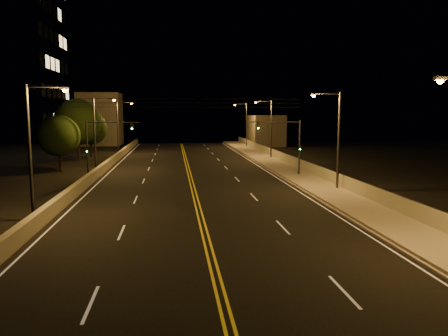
{
  "coord_description": "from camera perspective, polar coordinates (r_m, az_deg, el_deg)",
  "views": [
    {
      "loc": [
        -1.6,
        -13.12,
        6.51
      ],
      "look_at": [
        2.0,
        18.0,
        2.5
      ],
      "focal_mm": 35.0,
      "sensor_mm": 36.0,
      "label": 1
    }
  ],
  "objects": [
    {
      "name": "sidewalk",
      "position": [
        35.93,
        13.72,
        -3.11
      ],
      "size": [
        3.6,
        120.0,
        0.3
      ],
      "primitive_type": "cube",
      "color": "gray",
      "rests_on": "ground"
    },
    {
      "name": "overhead_wires",
      "position": [
        42.66,
        -4.5,
        8.47
      ],
      "size": [
        22.0,
        0.03,
        0.83
      ],
      "color": "black"
    },
    {
      "name": "tree_2",
      "position": [
        67.17,
        -17.07,
        4.99
      ],
      "size": [
        4.89,
        4.89,
        6.63
      ],
      "color": "black",
      "rests_on": "ground"
    },
    {
      "name": "streetlight_3",
      "position": [
        80.72,
        2.75,
        6.05
      ],
      "size": [
        2.55,
        0.28,
        8.15
      ],
      "color": "#2D2D33",
      "rests_on": "ground"
    },
    {
      "name": "parapet_wall",
      "position": [
        36.43,
        16.19,
        -2.02
      ],
      "size": [
        0.3,
        120.0,
        1.0
      ],
      "primitive_type": "cube",
      "color": "gray",
      "rests_on": "sidewalk"
    },
    {
      "name": "jersey_barrier",
      "position": [
        34.53,
        -19.36,
        -3.19
      ],
      "size": [
        0.45,
        120.0,
        0.95
      ],
      "primitive_type": "cube",
      "color": "gray",
      "rests_on": "ground"
    },
    {
      "name": "streetlight_4",
      "position": [
        28.54,
        -23.52,
        3.18
      ],
      "size": [
        2.55,
        0.28,
        8.15
      ],
      "color": "#2D2D33",
      "rests_on": "ground"
    },
    {
      "name": "ground",
      "position": [
        14.73,
        0.34,
        -18.93
      ],
      "size": [
        160.0,
        160.0,
        0.0
      ],
      "primitive_type": "plane",
      "color": "black",
      "rests_on": "ground"
    },
    {
      "name": "curb",
      "position": [
        35.34,
        10.87,
        -3.33
      ],
      "size": [
        0.14,
        120.0,
        0.15
      ],
      "primitive_type": "cube",
      "color": "gray",
      "rests_on": "ground"
    },
    {
      "name": "streetlight_2",
      "position": [
        60.54,
        5.92,
        5.61
      ],
      "size": [
        2.55,
        0.28,
        8.15
      ],
      "color": "#2D2D33",
      "rests_on": "ground"
    },
    {
      "name": "parapet_rail",
      "position": [
        36.35,
        16.22,
        -1.19
      ],
      "size": [
        0.06,
        120.0,
        0.06
      ],
      "primitive_type": "cylinder",
      "rotation": [
        1.57,
        0.0,
        0.0
      ],
      "color": "black",
      "rests_on": "parapet_wall"
    },
    {
      "name": "tree_0",
      "position": [
        51.56,
        -20.73,
        3.93
      ],
      "size": [
        4.58,
        4.58,
        6.2
      ],
      "color": "black",
      "rests_on": "ground"
    },
    {
      "name": "tree_1",
      "position": [
        61.44,
        -18.6,
        5.72
      ],
      "size": [
        6.11,
        6.11,
        8.28
      ],
      "color": "black",
      "rests_on": "ground"
    },
    {
      "name": "streetlight_5",
      "position": [
        49.95,
        -16.22,
        5.01
      ],
      "size": [
        2.55,
        0.28,
        8.15
      ],
      "color": "#2D2D33",
      "rests_on": "ground"
    },
    {
      "name": "lane_markings",
      "position": [
        33.72,
        -3.76,
        -3.82
      ],
      "size": [
        17.32,
        116.0,
        0.0
      ],
      "color": "silver",
      "rests_on": "road"
    },
    {
      "name": "distant_building_right",
      "position": [
        86.96,
        5.44,
        4.92
      ],
      "size": [
        6.0,
        10.0,
        5.91
      ],
      "primitive_type": "cube",
      "color": "#6C675B",
      "rests_on": "ground"
    },
    {
      "name": "traffic_signal_left",
      "position": [
        43.37,
        -16.12,
        3.25
      ],
      "size": [
        5.11,
        0.31,
        5.75
      ],
      "color": "#2D2D33",
      "rests_on": "ground"
    },
    {
      "name": "streetlight_6",
      "position": [
        69.71,
        -13.5,
        5.66
      ],
      "size": [
        2.55,
        0.28,
        8.15
      ],
      "color": "#2D2D33",
      "rests_on": "ground"
    },
    {
      "name": "traffic_signal_right",
      "position": [
        44.31,
        8.55,
        3.54
      ],
      "size": [
        5.11,
        0.31,
        5.75
      ],
      "color": "#2D2D33",
      "rests_on": "ground"
    },
    {
      "name": "road",
      "position": [
        33.79,
        -3.77,
        -3.81
      ],
      "size": [
        18.0,
        120.0,
        0.02
      ],
      "primitive_type": "cube",
      "color": "black",
      "rests_on": "ground"
    },
    {
      "name": "streetlight_1",
      "position": [
        36.75,
        14.32,
        4.35
      ],
      "size": [
        2.55,
        0.28,
        8.15
      ],
      "color": "#2D2D33",
      "rests_on": "ground"
    },
    {
      "name": "distant_building_left",
      "position": [
        90.66,
        -15.83,
        6.15
      ],
      "size": [
        8.0,
        8.0,
        10.27
      ],
      "primitive_type": "cube",
      "color": "#6C675B",
      "rests_on": "ground"
    }
  ]
}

